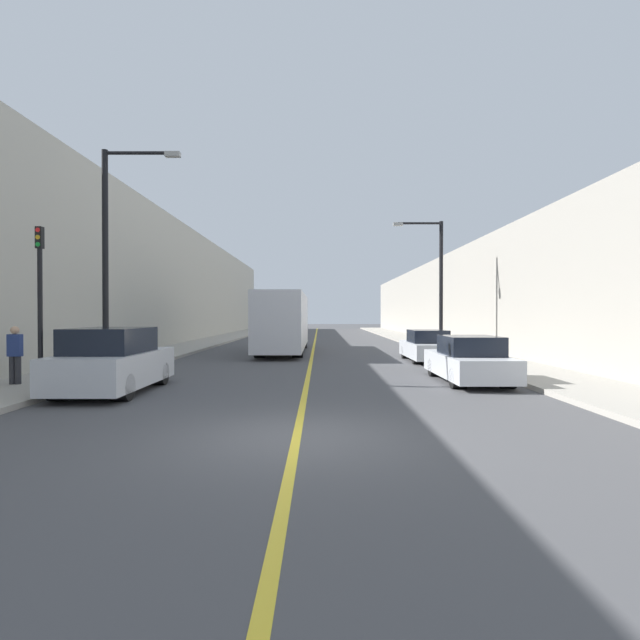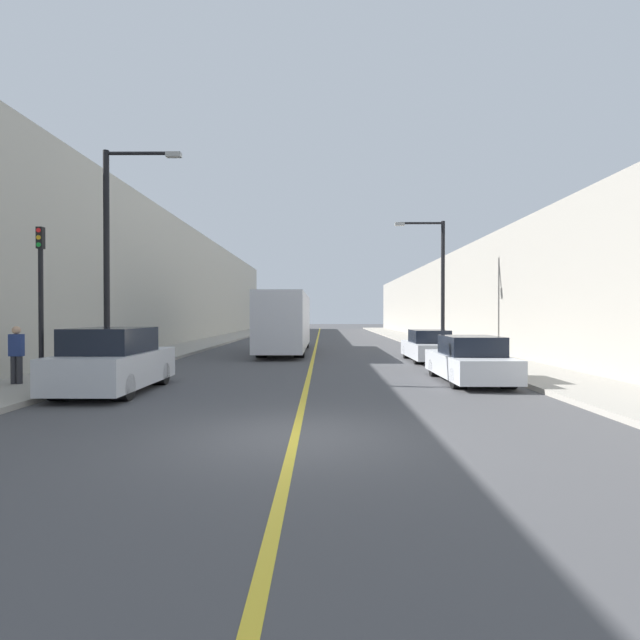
# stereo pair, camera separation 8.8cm
# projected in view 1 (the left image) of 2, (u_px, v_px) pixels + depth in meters

# --- Properties ---
(ground_plane) EXTENTS (200.00, 200.00, 0.00)m
(ground_plane) POSITION_uv_depth(u_px,v_px,m) (298.00, 438.00, 8.77)
(ground_plane) COLOR #474749
(sidewalk_left) EXTENTS (3.05, 72.00, 0.15)m
(sidewalk_left) POSITION_uv_depth(u_px,v_px,m) (213.00, 341.00, 38.78)
(sidewalk_left) COLOR #9E998E
(sidewalk_left) RESTS_ON ground
(sidewalk_right) EXTENTS (3.05, 72.00, 0.15)m
(sidewalk_right) POSITION_uv_depth(u_px,v_px,m) (418.00, 341.00, 38.75)
(sidewalk_right) COLOR #9E998E
(sidewalk_right) RESTS_ON ground
(building_row_left) EXTENTS (4.00, 72.00, 8.81)m
(building_row_left) POSITION_uv_depth(u_px,v_px,m) (168.00, 285.00, 38.74)
(building_row_left) COLOR #B7B2A3
(building_row_left) RESTS_ON ground
(building_row_right) EXTENTS (4.00, 72.00, 6.52)m
(building_row_right) POSITION_uv_depth(u_px,v_px,m) (464.00, 300.00, 38.70)
(building_row_right) COLOR gray
(building_row_right) RESTS_ON ground
(road_center_line) EXTENTS (0.16, 72.00, 0.01)m
(road_center_line) POSITION_uv_depth(u_px,v_px,m) (316.00, 342.00, 38.77)
(road_center_line) COLOR gold
(road_center_line) RESTS_ON ground
(bus) EXTENTS (2.41, 11.69, 3.30)m
(bus) POSITION_uv_depth(u_px,v_px,m) (285.00, 321.00, 28.47)
(bus) COLOR silver
(bus) RESTS_ON ground
(parked_suv_left) EXTENTS (2.01, 4.61, 1.80)m
(parked_suv_left) POSITION_uv_depth(u_px,v_px,m) (114.00, 362.00, 13.81)
(parked_suv_left) COLOR silver
(parked_suv_left) RESTS_ON ground
(car_right_near) EXTENTS (1.85, 4.66, 1.48)m
(car_right_near) POSITION_uv_depth(u_px,v_px,m) (470.00, 361.00, 15.89)
(car_right_near) COLOR silver
(car_right_near) RESTS_ON ground
(car_right_mid) EXTENTS (1.79, 4.57, 1.45)m
(car_right_mid) POSITION_uv_depth(u_px,v_px,m) (428.00, 347.00, 22.93)
(car_right_mid) COLOR silver
(car_right_mid) RESTS_ON ground
(street_lamp_left) EXTENTS (2.62, 0.24, 7.50)m
(street_lamp_left) POSITION_uv_depth(u_px,v_px,m) (113.00, 247.00, 16.66)
(street_lamp_left) COLOR black
(street_lamp_left) RESTS_ON sidewalk_left
(street_lamp_right) EXTENTS (2.62, 0.24, 6.89)m
(street_lamp_right) POSITION_uv_depth(u_px,v_px,m) (438.00, 277.00, 26.10)
(street_lamp_right) COLOR black
(street_lamp_right) RESTS_ON sidewalk_right
(traffic_light) EXTENTS (0.16, 0.18, 4.23)m
(traffic_light) POSITION_uv_depth(u_px,v_px,m) (42.00, 303.00, 12.61)
(traffic_light) COLOR black
(traffic_light) RESTS_ON sidewalk_left
(pedestrian) EXTENTS (0.37, 0.24, 1.68)m
(pedestrian) POSITION_uv_depth(u_px,v_px,m) (17.00, 354.00, 14.43)
(pedestrian) COLOR #2D2D33
(pedestrian) RESTS_ON sidewalk_left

